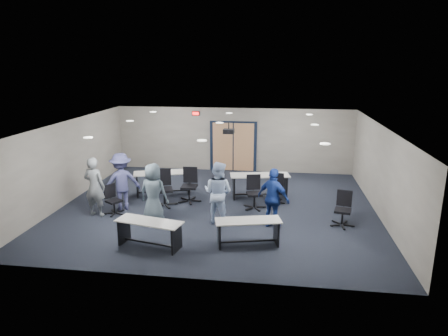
# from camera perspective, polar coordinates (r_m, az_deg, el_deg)

# --- Properties ---
(floor) EXTENTS (10.00, 10.00, 0.00)m
(floor) POSITION_cam_1_polar(r_m,az_deg,el_deg) (13.07, -0.93, -5.51)
(floor) COLOR black
(floor) RESTS_ON ground
(back_wall) EXTENTS (10.00, 0.04, 2.70)m
(back_wall) POSITION_cam_1_polar(r_m,az_deg,el_deg) (17.01, 1.35, 4.05)
(back_wall) COLOR gray
(back_wall) RESTS_ON floor
(front_wall) EXTENTS (10.00, 0.04, 2.70)m
(front_wall) POSITION_cam_1_polar(r_m,az_deg,el_deg) (8.46, -5.63, -7.48)
(front_wall) COLOR gray
(front_wall) RESTS_ON floor
(left_wall) EXTENTS (0.04, 9.00, 2.70)m
(left_wall) POSITION_cam_1_polar(r_m,az_deg,el_deg) (14.28, -21.21, 0.91)
(left_wall) COLOR gray
(left_wall) RESTS_ON floor
(right_wall) EXTENTS (0.04, 9.00, 2.70)m
(right_wall) POSITION_cam_1_polar(r_m,az_deg,el_deg) (12.90, 21.56, -0.56)
(right_wall) COLOR gray
(right_wall) RESTS_ON floor
(ceiling) EXTENTS (10.00, 9.00, 0.04)m
(ceiling) POSITION_cam_1_polar(r_m,az_deg,el_deg) (12.38, -0.99, 6.28)
(ceiling) COLOR silver
(ceiling) RESTS_ON back_wall
(double_door) EXTENTS (2.00, 0.07, 2.20)m
(double_door) POSITION_cam_1_polar(r_m,az_deg,el_deg) (17.03, 1.33, 3.04)
(double_door) COLOR black
(double_door) RESTS_ON back_wall
(exit_sign) EXTENTS (0.32, 0.07, 0.18)m
(exit_sign) POSITION_cam_1_polar(r_m,az_deg,el_deg) (17.04, -4.06, 7.78)
(exit_sign) COLOR black
(exit_sign) RESTS_ON back_wall
(ceiling_projector) EXTENTS (0.35, 0.32, 0.37)m
(ceiling_projector) POSITION_cam_1_polar(r_m,az_deg,el_deg) (12.88, 0.68, 5.28)
(ceiling_projector) COLOR black
(ceiling_projector) RESTS_ON ceiling
(ceiling_can_lights) EXTENTS (6.24, 5.74, 0.02)m
(ceiling_can_lights) POSITION_cam_1_polar(r_m,az_deg,el_deg) (12.63, -0.81, 6.31)
(ceiling_can_lights) COLOR white
(ceiling_can_lights) RESTS_ON ceiling
(table_front_left) EXTENTS (1.79, 0.92, 0.69)m
(table_front_left) POSITION_cam_1_polar(r_m,az_deg,el_deg) (10.37, -10.61, -8.58)
(table_front_left) COLOR beige
(table_front_left) RESTS_ON floor
(table_front_right) EXTENTS (1.76, 0.93, 0.68)m
(table_front_right) POSITION_cam_1_polar(r_m,az_deg,el_deg) (10.31, 3.45, -8.54)
(table_front_right) COLOR beige
(table_front_right) RESTS_ON floor
(table_back_left) EXTENTS (2.12, 1.26, 1.12)m
(table_back_left) POSITION_cam_1_polar(r_m,az_deg,el_deg) (14.22, -8.71, -1.56)
(table_back_left) COLOR beige
(table_back_left) RESTS_ON floor
(table_back_right) EXTENTS (2.10, 1.02, 0.82)m
(table_back_right) POSITION_cam_1_polar(r_m,az_deg,el_deg) (13.81, 5.11, -1.98)
(table_back_right) COLOR beige
(table_back_right) RESTS_ON floor
(chair_back_a) EXTENTS (0.96, 0.96, 1.19)m
(chair_back_a) POSITION_cam_1_polar(r_m,az_deg,el_deg) (13.08, -8.54, -2.90)
(chair_back_a) COLOR black
(chair_back_a) RESTS_ON floor
(chair_back_b) EXTENTS (0.75, 0.75, 1.15)m
(chair_back_b) POSITION_cam_1_polar(r_m,az_deg,el_deg) (13.36, -5.00, -2.49)
(chair_back_b) COLOR black
(chair_back_b) RESTS_ON floor
(chair_back_c) EXTENTS (0.81, 0.81, 1.07)m
(chair_back_c) POSITION_cam_1_polar(r_m,az_deg,el_deg) (12.76, 4.38, -3.51)
(chair_back_c) COLOR black
(chair_back_c) RESTS_ON floor
(chair_back_d) EXTENTS (0.78, 0.78, 0.99)m
(chair_back_d) POSITION_cam_1_polar(r_m,az_deg,el_deg) (13.33, 7.38, -2.95)
(chair_back_d) COLOR black
(chair_back_d) RESTS_ON floor
(chair_loose_left) EXTENTS (0.80, 0.80, 0.92)m
(chair_loose_left) POSITION_cam_1_polar(r_m,az_deg,el_deg) (12.75, -15.47, -4.41)
(chair_loose_left) COLOR black
(chair_loose_left) RESTS_ON floor
(chair_loose_right) EXTENTS (0.77, 0.77, 1.01)m
(chair_loose_right) POSITION_cam_1_polar(r_m,az_deg,el_deg) (11.90, 16.63, -5.66)
(chair_loose_right) COLOR black
(chair_loose_right) RESTS_ON floor
(person_gray) EXTENTS (0.71, 0.51, 1.83)m
(person_gray) POSITION_cam_1_polar(r_m,az_deg,el_deg) (12.67, -18.01, -2.56)
(person_gray) COLOR gray
(person_gray) RESTS_ON floor
(person_plaid) EXTENTS (0.93, 0.68, 1.75)m
(person_plaid) POSITION_cam_1_polar(r_m,az_deg,el_deg) (11.83, -10.05, -3.48)
(person_plaid) COLOR #4E5F6B
(person_plaid) RESTS_ON floor
(person_lightblue) EXTENTS (1.07, 0.95, 1.83)m
(person_lightblue) POSITION_cam_1_polar(r_m,az_deg,el_deg) (11.52, -0.86, -3.53)
(person_lightblue) COLOR #C0D8FF
(person_lightblue) RESTS_ON floor
(person_navy) EXTENTS (1.08, 0.90, 1.73)m
(person_navy) POSITION_cam_1_polar(r_m,az_deg,el_deg) (11.29, 7.07, -4.33)
(person_navy) COLOR navy
(person_navy) RESTS_ON floor
(person_back) EXTENTS (1.36, 1.21, 1.83)m
(person_back) POSITION_cam_1_polar(r_m,az_deg,el_deg) (12.97, -14.45, -1.89)
(person_back) COLOR #434579
(person_back) RESTS_ON floor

